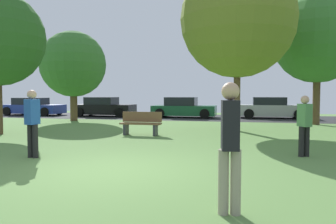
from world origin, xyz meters
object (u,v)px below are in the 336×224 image
Objects in this scene: maple_tree_far at (238,20)px; person_walking at (230,141)px; birch_tree_lone at (318,39)px; parked_car_green at (183,108)px; person_thrower at (304,123)px; parked_car_black at (104,107)px; park_bench at (141,123)px; person_bystander at (32,120)px; parked_car_silver at (272,108)px; parked_car_blue at (33,107)px; oak_tree_center at (73,64)px.

maple_tree_far is 4.11× the size of person_walking.
maple_tree_far is 5.65m from birch_tree_lone.
birch_tree_lone reaches higher than parked_car_green.
parked_car_black is at bearing -169.05° from person_thrower.
parked_car_green is 2.68× the size of park_bench.
maple_tree_far is 1.67× the size of parked_car_black.
birch_tree_lone reaches higher than park_bench.
maple_tree_far is 1.68× the size of parked_car_green.
person_bystander is at bearing -105.64° from person_thrower.
park_bench is at bearing 17.56° from person_walking.
birch_tree_lone is 6.04m from parked_car_silver.
park_bench is (0.13, -9.91, -0.17)m from parked_car_green.
parked_car_blue is 11.66m from parked_car_green.
oak_tree_center is 0.79× the size of birch_tree_lone.
person_walking is (4.98, -2.85, 0.03)m from person_bystander.
birch_tree_lone is at bearing -28.75° from person_bystander.
person_walking is 18.51m from parked_car_silver.
person_thrower is at bearing -102.77° from birch_tree_lone.
parked_car_blue is (-10.55, 14.85, -0.33)m from person_bystander.
person_thrower is 0.92× the size of person_bystander.
oak_tree_center reaches higher than parked_car_blue.
birch_tree_lone is 15.04m from person_walking.
parked_car_black is 2.69× the size of park_bench.
birch_tree_lone is 3.86× the size of person_walking.
person_thrower is at bearing 148.47° from park_bench.
parked_car_blue is at bearing 144.31° from oak_tree_center.
maple_tree_far reaches higher than parked_car_blue.
oak_tree_center is 7.76m from parked_car_green.
parked_car_silver is at bearing 6.16° from parked_car_green.
person_walking is at bearing -110.45° from person_bystander.
oak_tree_center is 14.83m from person_thrower.
maple_tree_far is 10.36m from oak_tree_center.
person_bystander is 0.39× the size of parked_car_silver.
maple_tree_far is at bearing -7.12° from person_walking.
parked_car_black is (-11.37, 13.13, -0.22)m from person_thrower.
birch_tree_lone is at bearing -25.37° from parked_car_green.
birch_tree_lone is 4.34× the size of person_thrower.
person_bystander is 14.97m from parked_car_green.
parked_car_blue is (-15.40, 7.57, -4.13)m from maple_tree_far.
person_thrower is 0.36× the size of parked_car_black.
person_walking is 20.16m from parked_car_black.
oak_tree_center is 13.01m from parked_car_silver.
parked_car_blue is (-15.53, 17.70, -0.37)m from person_walking.
person_walking is at bearing -89.24° from maple_tree_far.
parked_car_green is at bearing 154.63° from birch_tree_lone.
person_walking is (0.13, -10.12, -3.77)m from maple_tree_far.
person_thrower is 0.97× the size of park_bench.
person_walking is at bearing -77.71° from parked_car_green.
park_bench is (5.95, -9.81, -0.17)m from parked_car_black.
person_walking reaches higher than parked_car_silver.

